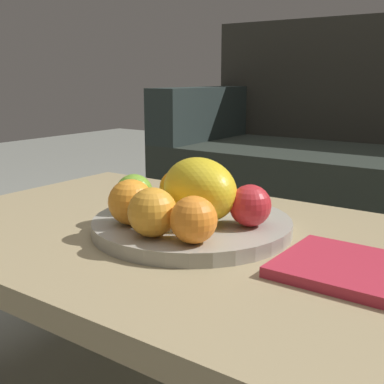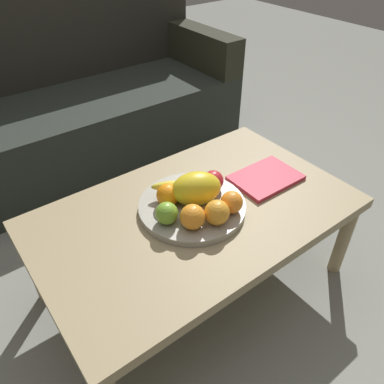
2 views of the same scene
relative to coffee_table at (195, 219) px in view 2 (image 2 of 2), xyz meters
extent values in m
plane|color=gray|center=(0.00, 0.00, -0.34)|extent=(8.00, 8.00, 0.00)
cube|color=#9E8B64|center=(0.00, 0.00, 0.02)|extent=(1.09, 0.67, 0.04)
cylinder|color=tan|center=(0.51, -0.30, -0.17)|extent=(0.05, 0.05, 0.34)
cylinder|color=tan|center=(-0.51, 0.30, -0.17)|extent=(0.05, 0.05, 0.34)
cylinder|color=#978A61|center=(0.51, 0.30, -0.17)|extent=(0.05, 0.05, 0.34)
cube|color=#252B25|center=(0.08, 1.11, -0.14)|extent=(1.70, 0.70, 0.40)
cube|color=black|center=(0.08, 1.39, 0.31)|extent=(1.70, 0.14, 0.50)
cube|color=#292B1E|center=(0.86, 1.11, 0.17)|extent=(0.14, 0.70, 0.22)
cylinder|color=#A19E90|center=(-0.01, 0.01, 0.05)|extent=(0.37, 0.37, 0.03)
ellipsoid|color=yellow|center=(0.01, 0.01, 0.12)|extent=(0.20, 0.17, 0.11)
sphere|color=orange|center=(0.07, -0.10, 0.10)|extent=(0.08, 0.08, 0.08)
sphere|color=orange|center=(-0.07, -0.08, 0.11)|extent=(0.08, 0.08, 0.08)
sphere|color=orange|center=(-0.07, 0.06, 0.10)|extent=(0.08, 0.08, 0.08)
sphere|color=orange|center=(0.00, -0.11, 0.11)|extent=(0.08, 0.08, 0.08)
sphere|color=red|center=(0.10, 0.03, 0.10)|extent=(0.07, 0.07, 0.07)
sphere|color=#72A82F|center=(-0.13, -0.01, 0.10)|extent=(0.07, 0.07, 0.07)
ellipsoid|color=yellow|center=(-0.01, 0.08, 0.08)|extent=(0.10, 0.15, 0.03)
ellipsoid|color=yellow|center=(-0.01, 0.07, 0.08)|extent=(0.14, 0.12, 0.03)
ellipsoid|color=gold|center=(-0.01, 0.07, 0.11)|extent=(0.14, 0.11, 0.03)
ellipsoid|color=yellow|center=(-0.03, 0.08, 0.11)|extent=(0.15, 0.10, 0.03)
cube|color=#BA293D|center=(0.32, -0.02, 0.05)|extent=(0.25, 0.18, 0.02)
camera|label=1|loc=(0.49, -0.69, 0.32)|focal=45.66mm
camera|label=2|loc=(-0.60, -0.78, 0.89)|focal=35.28mm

